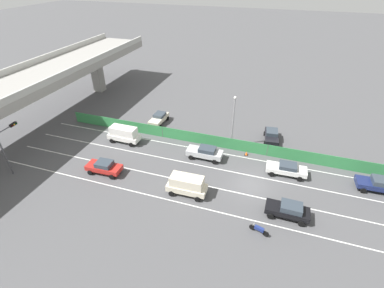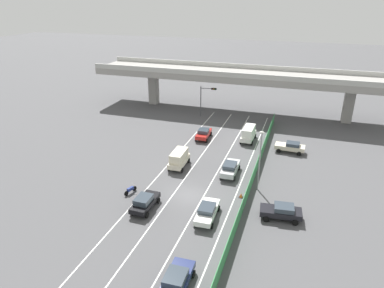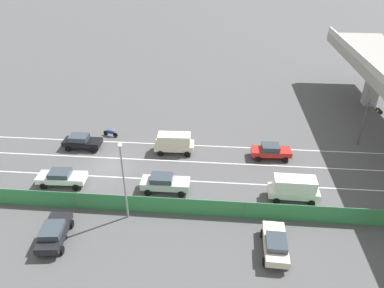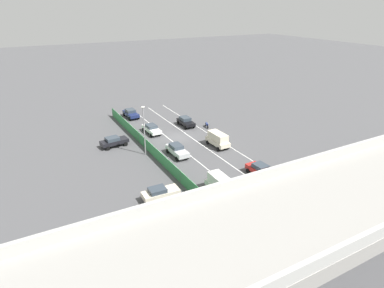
{
  "view_description": "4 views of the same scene",
  "coord_description": "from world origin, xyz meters",
  "views": [
    {
      "loc": [
        -25.31,
        -1.4,
        21.43
      ],
      "look_at": [
        2.74,
        8.01,
        2.29
      ],
      "focal_mm": 26.29,
      "sensor_mm": 36.0,
      "label": 1
    },
    {
      "loc": [
        11.34,
        -32.76,
        21.34
      ],
      "look_at": [
        -2.52,
        8.87,
        2.48
      ],
      "focal_mm": 32.65,
      "sensor_mm": 36.0,
      "label": 2
    },
    {
      "loc": [
        29.92,
        11.33,
        21.03
      ],
      "look_at": [
        -1.63,
        8.63,
        2.29
      ],
      "focal_mm": 33.02,
      "sensor_mm": 36.0,
      "label": 3
    },
    {
      "loc": [
        22.23,
        45.48,
        20.5
      ],
      "look_at": [
        0.69,
        5.98,
        1.1
      ],
      "focal_mm": 30.56,
      "sensor_mm": 36.0,
      "label": 4
    }
  ],
  "objects": [
    {
      "name": "lane_line_left_edge",
      "position": [
        -5.19,
        6.35,
        0.0
      ],
      "size": [
        0.14,
        48.71,
        0.01
      ],
      "primitive_type": "cube",
      "color": "silver",
      "rests_on": "ground"
    },
    {
      "name": "street_lamp",
      "position": [
        7.34,
        3.84,
        4.47
      ],
      "size": [
        0.6,
        0.36,
        7.39
      ],
      "color": "gray",
      "rests_on": "ground"
    },
    {
      "name": "car_sedan_navy",
      "position": [
        3.64,
        -13.51,
        0.89
      ],
      "size": [
        2.18,
        4.63,
        1.62
      ],
      "color": "navy",
      "rests_on": "ground"
    },
    {
      "name": "motorcycle",
      "position": [
        -6.54,
        -1.72,
        0.46
      ],
      "size": [
        0.77,
        1.9,
        0.93
      ],
      "color": "black",
      "rests_on": "ground"
    },
    {
      "name": "lane_line_mid_right",
      "position": [
        1.73,
        6.35,
        0.0
      ],
      "size": [
        0.14,
        48.71,
        0.01
      ],
      "primitive_type": "cube",
      "color": "silver",
      "rests_on": "ground"
    },
    {
      "name": "car_sedan_white",
      "position": [
        3.3,
        -3.67,
        0.86
      ],
      "size": [
        2.09,
        4.73,
        1.52
      ],
      "color": "white",
      "rests_on": "ground"
    },
    {
      "name": "lane_line_right_edge",
      "position": [
        5.19,
        6.35,
        0.0
      ],
      "size": [
        0.14,
        48.71,
        0.01
      ],
      "primitive_type": "cube",
      "color": "silver",
      "rests_on": "ground"
    },
    {
      "name": "traffic_light",
      "position": [
        -6.07,
        27.63,
        4.03
      ],
      "size": [
        3.02,
        0.45,
        5.77
      ],
      "color": "#47474C",
      "rests_on": "ground"
    },
    {
      "name": "car_van_white",
      "position": [
        3.66,
        18.39,
        1.3
      ],
      "size": [
        2.02,
        4.57,
        2.31
      ],
      "color": "silver",
      "rests_on": "ground"
    },
    {
      "name": "elevated_overpass",
      "position": [
        0.0,
        32.71,
        6.9
      ],
      "size": [
        59.14,
        9.08,
        8.55
      ],
      "color": "gray",
      "rests_on": "ground"
    },
    {
      "name": "ground_plane",
      "position": [
        0.0,
        0.0,
        0.0
      ],
      "size": [
        300.0,
        300.0,
        0.0
      ],
      "primitive_type": "plane",
      "color": "#4C4C4F"
    },
    {
      "name": "traffic_cone",
      "position": [
        5.84,
        1.46,
        0.26
      ],
      "size": [
        0.47,
        0.47,
        0.57
      ],
      "color": "orange",
      "rests_on": "ground"
    },
    {
      "name": "parked_sedan_dark",
      "position": [
        10.54,
        -1.27,
        0.88
      ],
      "size": [
        4.38,
        2.41,
        1.57
      ],
      "color": "black",
      "rests_on": "ground"
    },
    {
      "name": "lane_line_mid_left",
      "position": [
        -1.73,
        6.35,
        0.0
      ],
      "size": [
        0.14,
        48.71,
        0.01
      ],
      "primitive_type": "cube",
      "color": "silver",
      "rests_on": "ground"
    },
    {
      "name": "car_van_cream",
      "position": [
        -3.57,
        6.48,
        1.27
      ],
      "size": [
        2.13,
        4.4,
        2.25
      ],
      "color": "beige",
      "rests_on": "ground"
    },
    {
      "name": "car_sedan_red",
      "position": [
        -3.3,
        17.09,
        0.89
      ],
      "size": [
        2.1,
        4.33,
        1.6
      ],
      "color": "red",
      "rests_on": "ground"
    },
    {
      "name": "green_fence",
      "position": [
        6.57,
        6.35,
        0.84
      ],
      "size": [
        0.1,
        44.81,
        1.68
      ],
      "color": "#338447",
      "rests_on": "ground"
    },
    {
      "name": "car_sedan_silver",
      "position": [
        3.43,
        6.46,
        0.93
      ],
      "size": [
        1.97,
        4.61,
        1.68
      ],
      "color": "#B7BABC",
      "rests_on": "ground"
    },
    {
      "name": "car_sedan_black",
      "position": [
        -3.53,
        -4.16,
        0.9
      ],
      "size": [
        2.01,
        4.28,
        1.63
      ],
      "color": "black",
      "rests_on": "ground"
    },
    {
      "name": "parked_sedan_cream",
      "position": [
        10.26,
        16.01,
        0.88
      ],
      "size": [
        4.27,
        2.03,
        1.56
      ],
      "color": "beige",
      "rests_on": "ground"
    }
  ]
}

